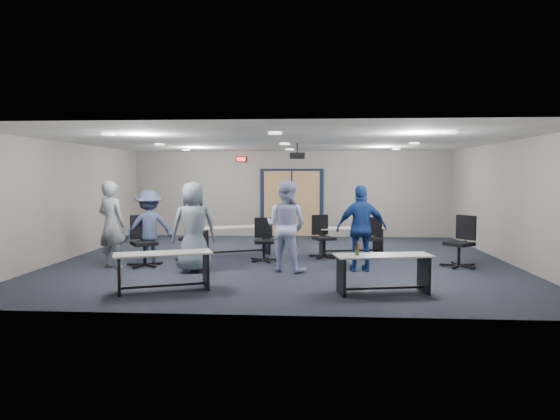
# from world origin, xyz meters

# --- Properties ---
(floor) EXTENTS (10.00, 10.00, 0.00)m
(floor) POSITION_xyz_m (0.00, 0.00, 0.00)
(floor) COLOR black
(floor) RESTS_ON ground
(back_wall) EXTENTS (10.00, 0.04, 2.70)m
(back_wall) POSITION_xyz_m (0.00, 4.50, 1.35)
(back_wall) COLOR gray
(back_wall) RESTS_ON floor
(front_wall) EXTENTS (10.00, 0.04, 2.70)m
(front_wall) POSITION_xyz_m (0.00, -4.50, 1.35)
(front_wall) COLOR gray
(front_wall) RESTS_ON floor
(left_wall) EXTENTS (0.04, 9.00, 2.70)m
(left_wall) POSITION_xyz_m (-5.00, 0.00, 1.35)
(left_wall) COLOR gray
(left_wall) RESTS_ON floor
(right_wall) EXTENTS (0.04, 9.00, 2.70)m
(right_wall) POSITION_xyz_m (5.00, 0.00, 1.35)
(right_wall) COLOR gray
(right_wall) RESTS_ON floor
(ceiling) EXTENTS (10.00, 9.00, 0.04)m
(ceiling) POSITION_xyz_m (0.00, 0.00, 2.70)
(ceiling) COLOR white
(ceiling) RESTS_ON back_wall
(double_door) EXTENTS (2.00, 0.07, 2.20)m
(double_door) POSITION_xyz_m (0.00, 4.46, 1.05)
(double_door) COLOR black
(double_door) RESTS_ON back_wall
(exit_sign) EXTENTS (0.32, 0.07, 0.18)m
(exit_sign) POSITION_xyz_m (-1.60, 4.44, 2.45)
(exit_sign) COLOR black
(exit_sign) RESTS_ON back_wall
(ceiling_projector) EXTENTS (0.35, 0.32, 0.37)m
(ceiling_projector) POSITION_xyz_m (0.30, 0.50, 2.40)
(ceiling_projector) COLOR black
(ceiling_projector) RESTS_ON ceiling
(ceiling_can_lights) EXTENTS (6.24, 5.74, 0.02)m
(ceiling_can_lights) POSITION_xyz_m (0.00, 0.25, 2.67)
(ceiling_can_lights) COLOR white
(ceiling_can_lights) RESTS_ON ceiling
(table_front_left) EXTENTS (1.69, 1.07, 0.65)m
(table_front_left) POSITION_xyz_m (-1.83, -3.15, 0.44)
(table_front_left) COLOR #B5B2AA
(table_front_left) RESTS_ON floor
(table_front_right) EXTENTS (1.66, 0.82, 0.88)m
(table_front_right) POSITION_xyz_m (1.82, -3.08, 0.44)
(table_front_right) COLOR #B5B2AA
(table_front_right) RESTS_ON floor
(table_back_left) EXTENTS (1.81, 1.23, 0.81)m
(table_back_left) POSITION_xyz_m (-1.18, 0.66, 0.48)
(table_back_left) COLOR #B5B2AA
(table_back_left) RESTS_ON floor
(table_back_right) EXTENTS (1.70, 0.88, 0.66)m
(table_back_right) POSITION_xyz_m (1.61, 1.01, 0.45)
(table_back_right) COLOR #B5B2AA
(table_back_right) RESTS_ON floor
(chair_back_a) EXTENTS (0.72, 0.72, 1.09)m
(chair_back_a) POSITION_xyz_m (-2.10, -0.09, 0.55)
(chair_back_a) COLOR black
(chair_back_a) RESTS_ON floor
(chair_back_b) EXTENTS (0.70, 0.70, 0.98)m
(chair_back_b) POSITION_xyz_m (-0.43, -0.15, 0.49)
(chair_back_b) COLOR black
(chair_back_b) RESTS_ON floor
(chair_back_c) EXTENTS (0.84, 0.84, 1.00)m
(chair_back_c) POSITION_xyz_m (0.93, 0.42, 0.50)
(chair_back_c) COLOR black
(chair_back_c) RESTS_ON floor
(chair_back_d) EXTENTS (0.63, 0.63, 0.93)m
(chair_back_d) POSITION_xyz_m (2.12, 0.63, 0.47)
(chair_back_d) COLOR black
(chair_back_d) RESTS_ON floor
(chair_loose_left) EXTENTS (0.95, 0.95, 1.09)m
(chair_loose_left) POSITION_xyz_m (-2.91, -0.96, 0.54)
(chair_loose_left) COLOR black
(chair_loose_left) RESTS_ON floor
(chair_loose_right) EXTENTS (0.97, 0.97, 1.09)m
(chair_loose_right) POSITION_xyz_m (3.75, -0.62, 0.55)
(chair_loose_right) COLOR black
(chair_loose_right) RESTS_ON floor
(person_gray) EXTENTS (0.78, 0.65, 1.83)m
(person_gray) POSITION_xyz_m (-3.53, -1.16, 0.92)
(person_gray) COLOR gray
(person_gray) RESTS_ON floor
(person_plaid) EXTENTS (1.02, 0.82, 1.82)m
(person_plaid) POSITION_xyz_m (-1.72, -1.46, 0.91)
(person_plaid) COLOR slate
(person_plaid) RESTS_ON floor
(person_lightblue) EXTENTS (1.09, 0.98, 1.83)m
(person_lightblue) POSITION_xyz_m (0.13, -1.25, 0.92)
(person_lightblue) COLOR #B1BEEB
(person_lightblue) RESTS_ON floor
(person_navy) EXTENTS (1.06, 0.54, 1.74)m
(person_navy) POSITION_xyz_m (1.65, -1.17, 0.87)
(person_navy) COLOR navy
(person_navy) RESTS_ON floor
(person_back) EXTENTS (1.20, 0.96, 1.62)m
(person_back) POSITION_xyz_m (-2.89, -0.68, 0.81)
(person_back) COLOR #3C476C
(person_back) RESTS_ON floor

